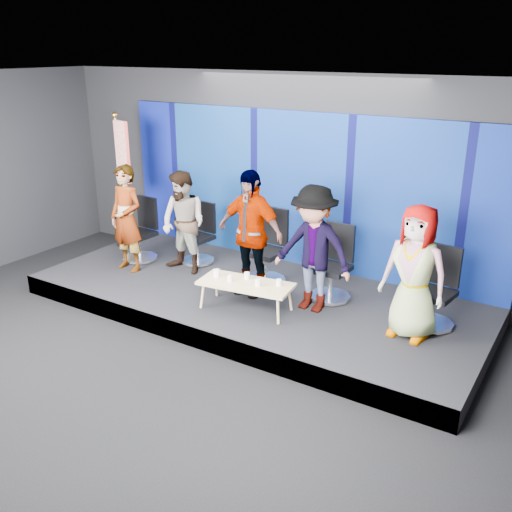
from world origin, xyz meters
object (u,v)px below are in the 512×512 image
object	(u,v)px
panelist_a	(127,219)
panelist_e	(415,273)
chair_d	(332,275)
panelist_b	(184,223)
flag_stand	(123,178)
mug_b	(230,278)
chair_a	(141,240)
chair_e	(435,300)
mug_a	(216,273)
coffee_table	(246,285)
chair_c	(268,258)
panelist_d	(313,249)
panelist_c	(250,233)
mug_d	(258,282)
chair_b	(199,243)
mug_c	(247,276)
mug_e	(279,283)

from	to	relation	value
panelist_a	panelist_e	bearing A→B (deg)	5.47
chair_d	panelist_a	bearing A→B (deg)	-165.74
panelist_b	flag_stand	bearing A→B (deg)	171.60
mug_b	chair_a	bearing A→B (deg)	161.51
flag_stand	panelist_a	bearing A→B (deg)	-27.66
chair_e	mug_a	bearing A→B (deg)	-153.60
chair_a	coffee_table	size ratio (longest dim) A/B	0.78
coffee_table	chair_c	bearing A→B (deg)	104.78
panelist_d	coffee_table	xyz separation A→B (m)	(-0.79, -0.53, -0.53)
panelist_c	coffee_table	bearing A→B (deg)	-60.02
chair_c	chair_e	xyz separation A→B (m)	(2.70, -0.11, -0.03)
panelist_a	mug_b	bearing A→B (deg)	-5.73
flag_stand	mug_d	bearing A→B (deg)	-0.74
chair_b	panelist_d	bearing A→B (deg)	-9.79
chair_b	chair_d	bearing A→B (deg)	1.32
chair_a	panelist_d	distance (m)	3.54
panelist_c	panelist_e	size ratio (longest dim) A/B	1.08
panelist_a	flag_stand	world-z (taller)	flag_stand
mug_a	flag_stand	distance (m)	3.23
chair_c	panelist_d	world-z (taller)	panelist_d
panelist_a	mug_d	size ratio (longest dim) A/B	17.85
chair_d	coffee_table	size ratio (longest dim) A/B	0.80
chair_b	chair_e	bearing A→B (deg)	1.62
panelist_d	mug_d	distance (m)	0.91
panelist_d	mug_a	xyz separation A→B (m)	(-1.27, -0.57, -0.44)
chair_a	mug_c	distance (m)	2.71
mug_e	flag_stand	bearing A→B (deg)	166.23
chair_a	mug_e	world-z (taller)	chair_a
chair_d	flag_stand	size ratio (longest dim) A/B	0.45
chair_d	mug_c	world-z (taller)	chair_d
coffee_table	chair_d	bearing A→B (deg)	49.69
chair_a	panelist_c	bearing A→B (deg)	-1.63
chair_a	chair_c	size ratio (longest dim) A/B	0.93
mug_b	mug_a	bearing A→B (deg)	170.63
chair_b	panelist_b	bearing A→B (deg)	-75.87
chair_c	panelist_d	bearing A→B (deg)	-23.91
mug_c	flag_stand	xyz separation A→B (m)	(-3.32, 0.97, 0.86)
chair_c	panelist_d	distance (m)	1.30
panelist_e	mug_b	size ratio (longest dim) A/B	19.07
panelist_e	coffee_table	bearing A→B (deg)	-160.32
chair_d	panelist_d	xyz separation A→B (m)	(-0.09, -0.50, 0.54)
panelist_b	mug_e	world-z (taller)	panelist_b
panelist_e	mug_e	xyz separation A→B (m)	(-1.79, -0.32, -0.43)
chair_b	mug_d	size ratio (longest dim) A/B	10.49
mug_a	mug_c	xyz separation A→B (m)	(0.42, 0.17, -0.01)
chair_e	mug_c	size ratio (longest dim) A/B	11.57
chair_e	panelist_d	bearing A→B (deg)	-157.80
panelist_a	chair_c	bearing A→B (deg)	22.35
panelist_d	mug_c	distance (m)	1.04
panelist_a	flag_stand	xyz separation A→B (m)	(-0.85, 0.83, 0.42)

